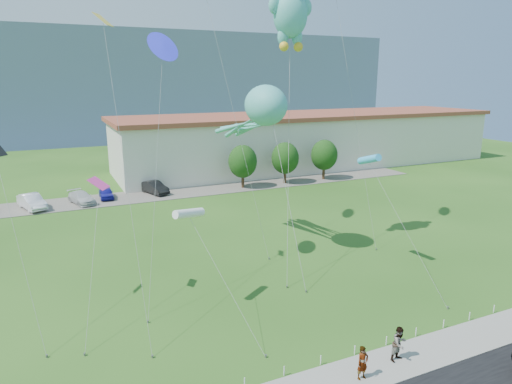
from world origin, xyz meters
The scene contains 22 objects.
ground centered at (0.00, 0.00, 0.00)m, with size 160.00×160.00×0.00m, color #265016.
sidewalk centered at (0.00, -2.75, 0.05)m, with size 80.00×2.50×0.10m, color gray.
parking_strip centered at (0.00, 35.00, 0.03)m, with size 70.00×6.00×0.06m, color #59544C.
hill_ridge centered at (0.00, 120.00, 12.50)m, with size 160.00×50.00×25.00m, color slate.
warehouse centered at (26.00, 44.00, 4.12)m, with size 61.00×15.00×8.20m.
rope_fence centered at (0.00, -1.30, 0.25)m, with size 26.05×0.05×0.50m.
tree_near centered at (10.00, 34.00, 3.39)m, with size 3.60×3.60×5.47m.
tree_mid centered at (16.00, 34.00, 3.39)m, with size 3.60×3.60×5.47m.
tree_far centered at (22.00, 34.00, 3.39)m, with size 3.60×3.60×5.47m.
pedestrian_left centered at (0.08, -3.08, 0.91)m, with size 0.59×0.39×1.61m, color gray.
pedestrian_right centered at (2.58, -2.66, 0.98)m, with size 0.85×0.66×1.75m, color gray.
parked_car_silver centered at (-14.01, 34.40, 0.84)m, with size 1.66×4.76×1.57m, color silver.
parked_car_white centered at (-9.08, 34.52, 0.71)m, with size 1.81×4.45×1.29m, color silver.
parked_car_blue centered at (-6.34, 35.67, 0.68)m, with size 1.47×3.66×1.25m, color #1C1B97.
parked_car_black centered at (-0.81, 35.68, 0.80)m, with size 1.56×4.46×1.47m, color black.
octopus_kite centered at (2.58, 13.30, 10.93)m, with size 2.91×12.86×13.02m.
teddy_bear_kite centered at (4.92, 13.08, 18.27)m, with size 5.19×7.52×20.88m.
small_kite_cyan centered at (8.03, 7.13, 7.99)m, with size 1.19×8.21×8.49m.
small_kite_pink centered at (-9.60, 9.38, 6.73)m, with size 2.58×6.39×7.90m.
small_kite_yellow centered at (-8.22, 10.67, 14.37)m, with size 1.29×10.06×17.22m.
small_kite_blue centered at (-4.72, 12.23, 15.08)m, with size 4.06×7.00×16.11m.
small_kite_white centered at (-4.93, 6.76, 5.89)m, with size 2.09×7.65×6.37m.
Camera 1 is at (-11.93, -17.56, 13.42)m, focal length 32.00 mm.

